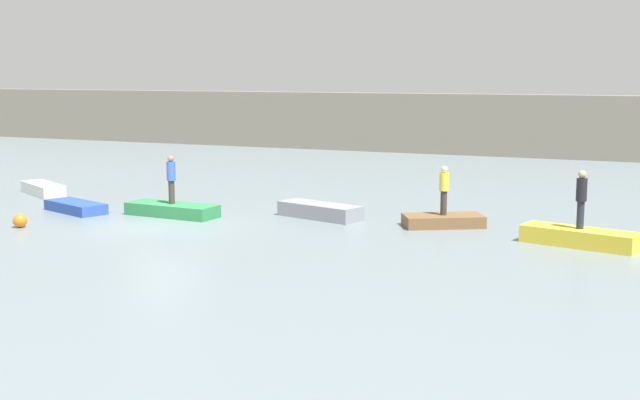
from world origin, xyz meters
The scene contains 12 objects.
ground_plane centered at (0.00, 0.00, 0.00)m, with size 120.00×120.00×0.00m, color slate.
embankment_wall centered at (0.00, 28.59, 1.92)m, with size 80.00×1.20×3.84m, color gray.
rowboat_white centered at (-8.86, 4.16, 0.24)m, with size 2.91×0.96×0.49m, color white.
rowboat_blue centered at (-4.56, 1.11, 0.20)m, with size 2.77×1.10×0.39m, color #2B4CAD.
rowboat_green centered at (-0.74, 1.84, 0.23)m, with size 3.50×1.19×0.46m, color #2D7F47.
rowboat_grey centered at (4.40, 3.62, 0.26)m, with size 3.18×1.08×0.53m, color gray.
rowboat_brown centered at (8.93, 3.78, 0.20)m, with size 2.68×1.24×0.40m, color brown.
rowboat_yellow centered at (13.57, 2.30, 0.27)m, with size 3.45×1.03×0.53m, color gold.
person_blue_shirt centered at (-0.74, 1.84, 1.44)m, with size 0.32×0.32×1.77m.
person_dark_shirt centered at (13.57, 2.30, 1.53)m, with size 0.32×0.32×1.78m.
person_yellow_shirt centered at (8.93, 3.78, 1.33)m, with size 0.32×0.32×1.68m.
mooring_buoy centered at (-4.19, -2.16, 0.24)m, with size 0.47×0.47×0.47m, color orange.
Camera 1 is at (16.36, -23.60, 5.25)m, focal length 46.92 mm.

